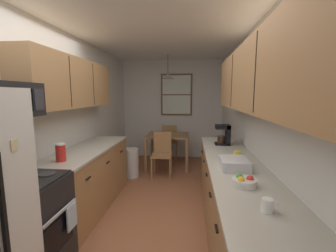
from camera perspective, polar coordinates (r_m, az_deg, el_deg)
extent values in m
plane|color=#995B3D|center=(3.70, -2.48, -18.73)|extent=(12.00, 12.00, 0.00)
cube|color=silver|center=(3.77, -23.34, 1.42)|extent=(0.10, 9.00, 2.55)
cube|color=silver|center=(3.40, 20.49, 0.92)|extent=(0.10, 9.00, 2.55)
cube|color=silver|center=(5.95, 1.17, 4.25)|extent=(4.40, 0.10, 2.55)
cube|color=white|center=(3.43, -2.77, 23.62)|extent=(4.40, 9.00, 0.08)
cube|color=black|center=(1.75, -35.94, -23.17)|extent=(0.02, 0.02, 1.09)
cube|color=beige|center=(1.66, -34.63, -4.07)|extent=(0.01, 0.05, 0.07)
cube|color=black|center=(2.59, -32.37, -21.26)|extent=(0.62, 0.62, 0.90)
cube|color=black|center=(2.44, -25.97, -23.52)|extent=(0.01, 0.43, 0.30)
cube|color=silver|center=(2.33, -25.75, -19.22)|extent=(0.02, 0.49, 0.02)
cube|color=black|center=(2.41, -33.21, -11.59)|extent=(0.59, 0.59, 0.02)
cylinder|color=#2D2D2D|center=(2.59, -33.76, -9.97)|extent=(0.15, 0.15, 0.01)
cylinder|color=#2D2D2D|center=(2.22, -32.61, -12.75)|extent=(0.15, 0.15, 0.01)
cylinder|color=#2D2D2D|center=(2.43, -28.57, -10.75)|extent=(0.15, 0.15, 0.01)
cube|color=black|center=(2.37, -36.79, 5.34)|extent=(0.38, 0.60, 0.31)
cube|color=black|center=(2.20, -34.10, 5.47)|extent=(0.01, 0.36, 0.20)
cube|color=#2D2D33|center=(2.41, -30.07, 5.87)|extent=(0.01, 0.12, 0.20)
cube|color=#A87A4C|center=(3.57, -19.69, -12.63)|extent=(0.60, 1.87, 0.87)
cube|color=#B7B2A3|center=(3.44, -20.05, -5.59)|extent=(0.63, 1.89, 0.03)
cube|color=black|center=(2.82, -19.67, -12.46)|extent=(0.02, 0.10, 0.01)
cube|color=black|center=(3.37, -15.05, -8.93)|extent=(0.02, 0.10, 0.01)
cube|color=black|center=(3.93, -11.80, -6.37)|extent=(0.02, 0.10, 0.01)
cube|color=#A87A4C|center=(3.38, -23.36, 9.99)|extent=(0.32, 1.97, 0.67)
cube|color=#2D2319|center=(3.01, -23.67, 10.29)|extent=(0.01, 0.01, 0.61)
cube|color=#2D2319|center=(3.59, -18.50, 10.07)|extent=(0.01, 0.01, 0.61)
cube|color=#A87A4C|center=(2.71, 17.02, -19.34)|extent=(0.60, 3.34, 0.87)
cube|color=#B7B2A3|center=(2.54, 17.45, -10.26)|extent=(0.63, 3.36, 0.03)
cube|color=black|center=(1.82, 12.29, -24.26)|extent=(0.02, 0.10, 0.01)
cube|color=black|center=(2.31, 10.72, -16.89)|extent=(0.02, 0.10, 0.01)
cube|color=black|center=(2.82, 9.77, -12.13)|extent=(0.02, 0.10, 0.01)
cube|color=black|center=(3.35, 9.14, -8.86)|extent=(0.02, 0.10, 0.01)
cube|color=black|center=(3.88, 8.69, -6.48)|extent=(0.02, 0.10, 0.01)
cube|color=#A87A4C|center=(2.41, 21.98, 11.44)|extent=(0.32, 3.04, 0.67)
cube|color=#2D2319|center=(1.88, 21.37, 12.59)|extent=(0.01, 0.01, 0.61)
cube|color=#2D2319|center=(2.86, 15.98, 11.07)|extent=(0.01, 0.01, 0.61)
cube|color=olive|center=(5.15, -0.03, -2.39)|extent=(0.95, 0.83, 0.03)
cube|color=olive|center=(4.93, -5.72, -7.40)|extent=(0.06, 0.06, 0.72)
cube|color=olive|center=(4.83, 4.81, -7.70)|extent=(0.06, 0.06, 0.72)
cube|color=olive|center=(5.66, -4.14, -5.34)|extent=(0.06, 0.06, 0.72)
cube|color=olive|center=(5.58, 4.97, -5.55)|extent=(0.06, 0.06, 0.72)
cube|color=#A87A4C|center=(4.54, -1.62, -7.50)|extent=(0.41, 0.41, 0.04)
cube|color=#A87A4C|center=(4.67, -1.39, -4.24)|extent=(0.37, 0.04, 0.45)
cylinder|color=#A87A4C|center=(4.43, 0.53, -11.11)|extent=(0.04, 0.04, 0.43)
cylinder|color=#A87A4C|center=(4.46, -4.23, -10.96)|extent=(0.04, 0.04, 0.43)
cylinder|color=#A87A4C|center=(4.77, 0.84, -9.68)|extent=(0.04, 0.04, 0.43)
cylinder|color=#A87A4C|center=(4.81, -3.56, -9.56)|extent=(0.04, 0.04, 0.43)
cube|color=#A87A4C|center=(5.88, 0.37, -3.91)|extent=(0.43, 0.43, 0.04)
cube|color=#A87A4C|center=(5.66, 0.34, -2.06)|extent=(0.37, 0.06, 0.45)
cylinder|color=#A87A4C|center=(6.12, -1.31, -5.69)|extent=(0.04, 0.04, 0.43)
cylinder|color=#A87A4C|center=(6.11, 2.12, -5.71)|extent=(0.04, 0.04, 0.43)
cylinder|color=#A87A4C|center=(5.77, -1.48, -6.55)|extent=(0.04, 0.04, 0.43)
cylinder|color=#A87A4C|center=(5.76, 2.16, -6.57)|extent=(0.04, 0.04, 0.43)
cylinder|color=black|center=(5.11, -0.03, 15.56)|extent=(0.01, 0.01, 0.43)
cone|color=#B7B2A8|center=(5.08, -0.03, 12.61)|extent=(0.27, 0.27, 0.10)
sphere|color=white|center=(5.08, -0.03, 12.83)|extent=(0.06, 0.06, 0.06)
cube|color=brown|center=(5.86, 2.18, 7.99)|extent=(0.81, 0.04, 1.07)
cube|color=silver|center=(5.85, 2.17, 7.99)|extent=(0.73, 0.01, 0.99)
cube|color=brown|center=(5.84, 2.17, 7.99)|extent=(0.73, 0.02, 0.03)
cylinder|color=silver|center=(4.65, -9.32, -9.25)|extent=(0.29, 0.29, 0.59)
cylinder|color=red|center=(2.87, -25.73, -6.26)|extent=(0.11, 0.11, 0.19)
cylinder|color=white|center=(2.85, -25.86, -4.22)|extent=(0.11, 0.11, 0.02)
cube|color=silver|center=(2.50, -23.38, -20.47)|extent=(0.02, 0.16, 0.24)
cube|color=black|center=(3.56, 13.68, -4.44)|extent=(0.22, 0.18, 0.02)
cube|color=black|center=(3.54, 15.04, -2.20)|extent=(0.06, 0.18, 0.31)
cube|color=black|center=(3.51, 13.82, -0.20)|extent=(0.22, 0.18, 0.06)
cylinder|color=#331E14|center=(3.54, 13.40, -3.38)|extent=(0.11, 0.11, 0.11)
cylinder|color=#E5CC4C|center=(2.85, 17.24, -6.97)|extent=(0.08, 0.08, 0.09)
torus|color=#E5CC4C|center=(2.86, 18.31, -6.86)|extent=(0.05, 0.01, 0.05)
cylinder|color=white|center=(1.68, 24.00, -18.06)|extent=(0.07, 0.07, 0.09)
torus|color=white|center=(1.70, 25.67, -17.78)|extent=(0.05, 0.01, 0.05)
cylinder|color=silver|center=(2.05, 18.89, -13.49)|extent=(0.21, 0.21, 0.06)
cylinder|color=black|center=(2.04, 18.90, -13.10)|extent=(0.17, 0.17, 0.03)
sphere|color=red|center=(2.05, 20.23, -12.58)|extent=(0.06, 0.06, 0.06)
sphere|color=green|center=(2.06, 17.80, -12.34)|extent=(0.06, 0.06, 0.06)
sphere|color=yellow|center=(2.00, 18.19, -12.98)|extent=(0.06, 0.06, 0.06)
cube|color=silver|center=(2.47, 16.56, -9.18)|extent=(0.28, 0.34, 0.10)
cylinder|color=#E0D14C|center=(5.18, -0.15, -1.80)|extent=(0.18, 0.18, 0.06)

